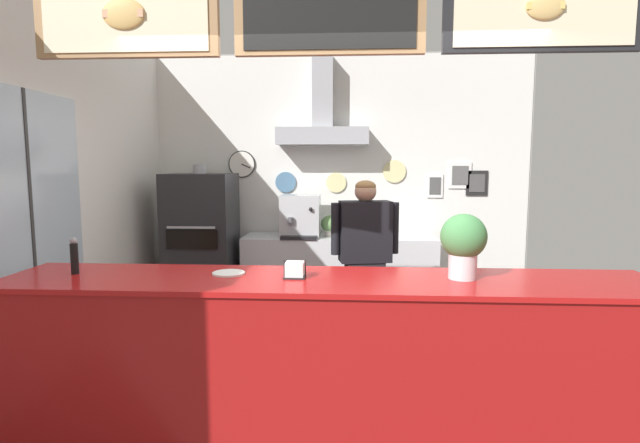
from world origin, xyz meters
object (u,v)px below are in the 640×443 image
(espresso_machine, at_px, (301,216))
(potted_basil, at_px, (367,224))
(pizza_oven, at_px, (202,246))
(potted_thyme, at_px, (330,225))
(pepper_grinder, at_px, (74,256))
(basil_vase, at_px, (463,243))
(condiment_plate, at_px, (229,273))
(napkin_holder, at_px, (295,270))
(shop_worker, at_px, (365,265))

(espresso_machine, distance_m, potted_basil, 0.77)
(espresso_machine, xyz_separation_m, potted_basil, (0.77, 0.06, -0.09))
(pizza_oven, height_order, espresso_machine, pizza_oven)
(potted_thyme, distance_m, pepper_grinder, 3.13)
(basil_vase, height_order, condiment_plate, basil_vase)
(pepper_grinder, distance_m, condiment_plate, 0.94)
(pizza_oven, distance_m, pepper_grinder, 2.58)
(basil_vase, bearing_deg, potted_basil, 99.23)
(espresso_machine, distance_m, napkin_holder, 2.77)
(potted_basil, distance_m, condiment_plate, 2.92)
(potted_thyme, height_order, condiment_plate, potted_thyme)
(pizza_oven, bearing_deg, condiment_plate, -69.56)
(shop_worker, relative_size, espresso_machine, 3.21)
(potted_thyme, height_order, napkin_holder, napkin_holder)
(pizza_oven, height_order, potted_basil, pizza_oven)
(potted_basil, relative_size, potted_thyme, 1.05)
(pizza_oven, relative_size, condiment_plate, 8.89)
(shop_worker, distance_m, napkin_holder, 1.55)
(shop_worker, height_order, basil_vase, shop_worker)
(espresso_machine, xyz_separation_m, napkin_holder, (0.24, -2.76, -0.03))
(potted_thyme, relative_size, pepper_grinder, 1.09)
(pizza_oven, xyz_separation_m, espresso_machine, (1.11, 0.20, 0.33))
(shop_worker, distance_m, potted_basil, 1.39)
(pepper_grinder, height_order, condiment_plate, pepper_grinder)
(condiment_plate, bearing_deg, pizza_oven, 110.44)
(basil_vase, relative_size, pepper_grinder, 1.70)
(napkin_holder, bearing_deg, espresso_machine, 94.96)
(napkin_holder, relative_size, condiment_plate, 0.68)
(potted_basil, height_order, napkin_holder, napkin_holder)
(shop_worker, distance_m, potted_thyme, 1.39)
(espresso_machine, relative_size, basil_vase, 1.31)
(shop_worker, xyz_separation_m, espresso_machine, (-0.70, 1.31, 0.29))
(shop_worker, xyz_separation_m, potted_basil, (0.07, 1.37, 0.20))
(espresso_machine, bearing_deg, pizza_oven, -169.97)
(pizza_oven, xyz_separation_m, basil_vase, (2.33, -2.54, 0.47))
(pizza_oven, relative_size, potted_basil, 6.81)
(potted_basil, bearing_deg, basil_vase, -80.77)
(pizza_oven, height_order, napkin_holder, pizza_oven)
(potted_basil, relative_size, basil_vase, 0.67)
(basil_vase, xyz_separation_m, pepper_grinder, (-2.33, -0.02, -0.10))
(shop_worker, relative_size, napkin_holder, 12.09)
(basil_vase, xyz_separation_m, napkin_holder, (-0.98, -0.03, -0.17))
(pizza_oven, height_order, shop_worker, pizza_oven)
(pepper_grinder, bearing_deg, pizza_oven, 89.96)
(potted_thyme, height_order, pepper_grinder, pepper_grinder)
(potted_basil, relative_size, napkin_holder, 1.92)
(pizza_oven, xyz_separation_m, napkin_holder, (1.35, -2.57, 0.30))
(espresso_machine, height_order, potted_thyme, espresso_machine)
(pizza_oven, bearing_deg, espresso_machine, 10.03)
(espresso_machine, distance_m, pepper_grinder, 2.96)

